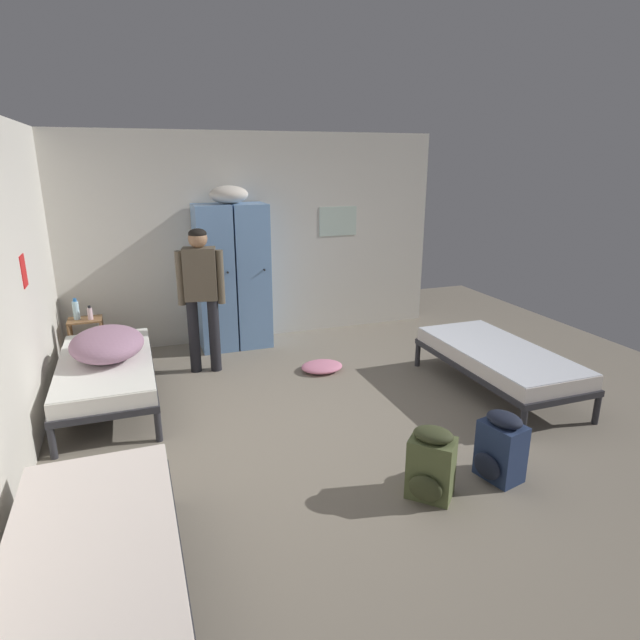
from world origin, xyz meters
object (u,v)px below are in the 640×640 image
(locker_bank, at_px, (233,274))
(water_bottle, at_px, (76,310))
(bed_left_front, at_px, (92,562))
(clothes_pile_pink, at_px, (322,367))
(person_traveler, at_px, (201,287))
(lotion_bottle, at_px, (90,313))
(backpack_navy, at_px, (500,448))
(backpack_olive, at_px, (431,465))
(shelf_unit, at_px, (87,337))
(bed_right, at_px, (498,358))
(bedding_heap, at_px, (107,344))
(bed_left_rear, at_px, (106,369))

(locker_bank, relative_size, water_bottle, 8.18)
(bed_left_front, distance_m, clothes_pile_pink, 3.73)
(person_traveler, bearing_deg, lotion_bottle, 152.48)
(locker_bank, relative_size, bed_left_front, 1.09)
(bed_left_front, xyz_separation_m, backpack_navy, (2.86, 0.39, -0.12))
(bed_left_front, bearing_deg, backpack_olive, 9.30)
(water_bottle, bearing_deg, bed_left_front, -85.36)
(shelf_unit, xyz_separation_m, bed_right, (4.12, -2.31, 0.04))
(lotion_bottle, height_order, backpack_olive, lotion_bottle)
(locker_bank, distance_m, backpack_navy, 4.02)
(shelf_unit, xyz_separation_m, bedding_heap, (0.28, -1.23, 0.29))
(water_bottle, bearing_deg, shelf_unit, -14.04)
(lotion_bottle, bearing_deg, bedding_heap, -79.81)
(bed_left_rear, height_order, clothes_pile_pink, bed_left_rear)
(lotion_bottle, bearing_deg, bed_left_rear, -81.60)
(bed_left_rear, height_order, person_traveler, person_traveler)
(backpack_navy, height_order, clothes_pile_pink, backpack_navy)
(bed_right, bearing_deg, backpack_olive, -139.99)
(bed_left_front, bearing_deg, water_bottle, 94.64)
(person_traveler, bearing_deg, backpack_olive, -68.27)
(locker_bank, height_order, water_bottle, locker_bank)
(person_traveler, distance_m, clothes_pile_pink, 1.66)
(person_traveler, relative_size, backpack_olive, 3.02)
(bed_left_rear, xyz_separation_m, bedding_heap, (0.03, 0.03, 0.26))
(locker_bank, bearing_deg, backpack_olive, -79.50)
(locker_bank, xyz_separation_m, bed_right, (2.32, -2.39, -0.59))
(locker_bank, xyz_separation_m, backpack_olive, (0.70, -3.75, -0.71))
(backpack_navy, bearing_deg, locker_bank, 109.50)
(bed_left_front, relative_size, backpack_navy, 3.45)
(backpack_olive, xyz_separation_m, clothes_pile_pink, (0.08, 2.53, -0.21))
(person_traveler, bearing_deg, clothes_pile_pink, -20.01)
(bed_left_rear, distance_m, clothes_pile_pink, 2.35)
(shelf_unit, xyz_separation_m, backpack_navy, (3.11, -3.65, -0.09))
(bed_left_front, relative_size, lotion_bottle, 11.32)
(water_bottle, height_order, clothes_pile_pink, water_bottle)
(shelf_unit, xyz_separation_m, bed_left_rear, (0.25, -1.26, 0.04))
(water_bottle, bearing_deg, clothes_pile_pink, -23.69)
(bed_right, bearing_deg, shelf_unit, 150.72)
(bed_left_front, xyz_separation_m, bed_left_rear, (0.00, 2.79, 0.00))
(water_bottle, bearing_deg, backpack_navy, -48.98)
(bed_left_rear, bearing_deg, water_bottle, 104.48)
(bed_right, relative_size, clothes_pile_pink, 3.89)
(person_traveler, bearing_deg, water_bottle, 153.08)
(bed_right, bearing_deg, bed_left_rear, 164.80)
(shelf_unit, distance_m, backpack_olive, 4.44)
(clothes_pile_pink, bearing_deg, bed_right, -36.99)
(backpack_navy, bearing_deg, bed_right, 53.21)
(locker_bank, distance_m, bed_left_rear, 2.12)
(backpack_olive, bearing_deg, bedding_heap, 132.06)
(person_traveler, bearing_deg, bed_left_front, -107.25)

